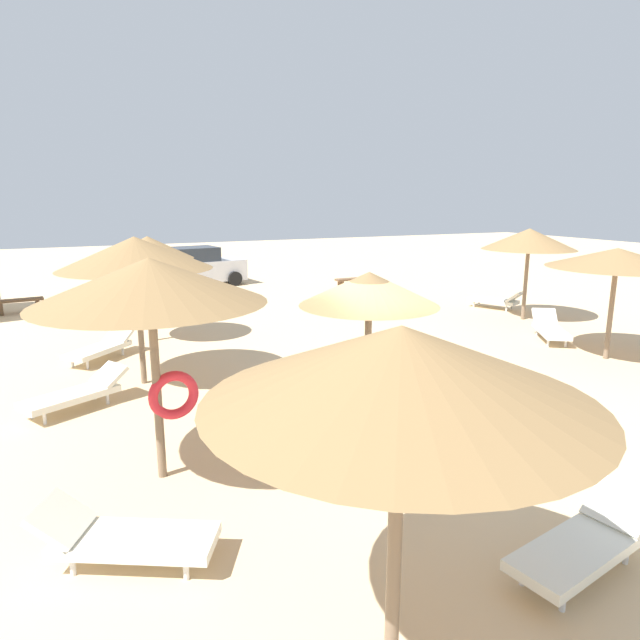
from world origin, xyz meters
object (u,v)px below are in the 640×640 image
at_px(lounger_4, 123,537).
at_px(parasol_5, 369,289).
at_px(parasol_3, 617,258).
at_px(parked_car, 197,267).
at_px(parasol_0, 135,253).
at_px(bench_0, 129,295).
at_px(parasol_4, 150,283).
at_px(parasol_1, 529,239).
at_px(bench_2, 352,282).
at_px(lounger_6, 102,347).
at_px(lounger_1, 497,300).
at_px(lounger_3, 550,329).
at_px(lounger_2, 585,542).
at_px(lounger_0, 77,393).
at_px(lounger_5, 316,430).
at_px(bench_1, 19,303).
at_px(parasol_2, 401,365).
at_px(parasol_6, 148,248).

bearing_deg(lounger_4, parasol_5, 27.62).
relative_size(parasol_3, parked_car, 0.76).
distance_m(parasol_0, bench_0, 9.75).
bearing_deg(parasol_4, parasol_5, 6.97).
bearing_deg(parasol_0, parasol_5, -49.72).
relative_size(parasol_1, parasol_5, 1.09).
bearing_deg(bench_2, lounger_6, -147.48).
bearing_deg(lounger_1, lounger_3, -113.03).
distance_m(parasol_5, lounger_2, 4.80).
distance_m(lounger_0, bench_2, 14.75).
distance_m(lounger_6, parked_car, 11.36).
height_order(parasol_1, bench_0, parasol_1).
distance_m(lounger_3, lounger_5, 9.33).
bearing_deg(lounger_4, parasol_4, 68.95).
bearing_deg(lounger_6, bench_1, 107.29).
height_order(lounger_6, parked_car, parked_car).
bearing_deg(parked_car, lounger_4, -104.76).
distance_m(parasol_2, lounger_3, 12.46).
bearing_deg(parasol_1, bench_2, 106.95).
bearing_deg(parasol_1, lounger_3, -119.26).
relative_size(parasol_4, parked_car, 0.74).
bearing_deg(lounger_5, lounger_3, 21.95).
bearing_deg(lounger_6, lounger_4, -92.09).
distance_m(parasol_5, parasol_6, 7.83).
bearing_deg(lounger_4, lounger_6, 87.91).
distance_m(parasol_4, parasol_5, 3.59).
height_order(lounger_2, parked_car, parked_car).
height_order(parasol_0, parasol_1, parasol_0).
height_order(parasol_4, lounger_6, parasol_4).
relative_size(parasol_3, bench_0, 2.07).
distance_m(bench_1, bench_2, 12.55).
height_order(lounger_1, parked_car, parked_car).
distance_m(bench_1, parked_car, 7.59).
height_order(parasol_4, parasol_6, parasol_4).
height_order(parasol_6, lounger_3, parasol_6).
relative_size(parasol_6, bench_0, 1.85).
bearing_deg(parasol_2, lounger_5, 74.66).
xyz_separation_m(parasol_0, lounger_2, (3.42, -8.17, -2.43)).
height_order(parasol_4, parasol_5, parasol_4).
height_order(lounger_3, lounger_4, lounger_3).
distance_m(parasol_1, parasol_4, 13.49).
height_order(parasol_1, bench_1, parasol_1).
xyz_separation_m(parasol_3, lounger_1, (1.85, 5.88, -2.14)).
relative_size(parasol_5, lounger_3, 1.37).
xyz_separation_m(parasol_6, lounger_3, (9.94, -4.50, -2.22)).
xyz_separation_m(lounger_2, bench_2, (6.26, 17.00, 0.03)).
relative_size(lounger_4, bench_1, 1.29).
relative_size(lounger_2, lounger_5, 1.02).
bearing_deg(lounger_2, lounger_0, 123.44).
bearing_deg(parasol_1, lounger_1, 76.53).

